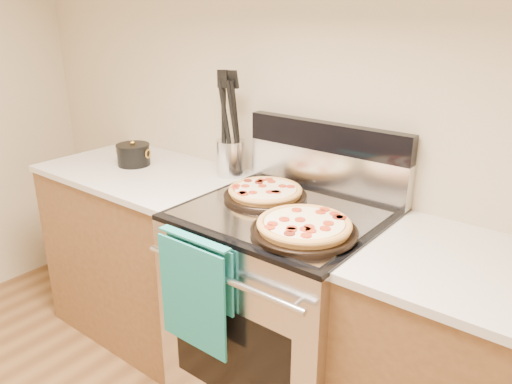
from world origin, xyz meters
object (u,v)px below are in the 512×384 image
Objects in this scene: pepperoni_pizza_back at (265,192)px; saucepan at (134,156)px; utensil_crock at (231,158)px; pepperoni_pizza_front at (304,227)px; range_body at (281,314)px.

pepperoni_pizza_back is 2.09× the size of saucepan.
saucepan is at bearing -159.40° from utensil_crock.
pepperoni_pizza_front reaches higher than pepperoni_pizza_back.
utensil_crock is at bearing 152.90° from pepperoni_pizza_back.
saucepan reaches higher than pepperoni_pizza_front.
pepperoni_pizza_front is 2.17× the size of utensil_crock.
pepperoni_pizza_back is at bearing 148.50° from pepperoni_pizza_front.
pepperoni_pizza_front is 2.27× the size of saucepan.
utensil_crock is (-0.34, 0.17, 0.05)m from pepperoni_pizza_back.
utensil_crock is (-0.66, 0.37, 0.04)m from pepperoni_pizza_front.
pepperoni_pizza_back is 0.84m from saucepan.
pepperoni_pizza_front is at bearing -29.28° from utensil_crock.
saucepan is at bearing 176.83° from range_body.
utensil_crock is at bearing 20.60° from saucepan.
utensil_crock reaches higher than saucepan.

